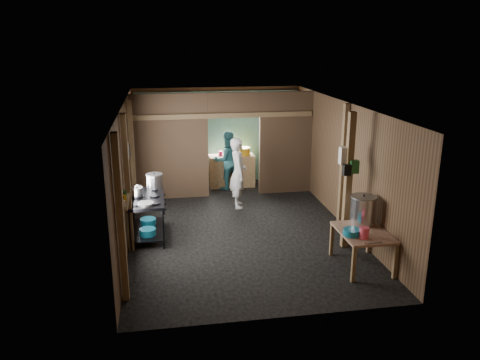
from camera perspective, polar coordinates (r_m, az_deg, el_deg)
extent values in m
cube|color=black|center=(10.24, -0.19, -5.60)|extent=(4.50, 7.00, 0.00)
cube|color=#2D2A27|center=(9.57, -0.20, 8.99)|extent=(4.50, 7.00, 0.00)
cube|color=brown|center=(13.20, -2.67, 5.34)|extent=(4.50, 0.00, 2.60)
cube|color=brown|center=(6.57, 4.80, -6.41)|extent=(4.50, 0.00, 2.60)
cube|color=brown|center=(9.73, -13.39, 0.84)|extent=(0.00, 7.00, 2.60)
cube|color=brown|center=(10.41, 12.13, 1.95)|extent=(0.00, 7.00, 2.60)
cube|color=brown|center=(11.84, -8.30, 3.89)|extent=(1.85, 0.10, 2.60)
cube|color=brown|center=(12.24, 5.44, 4.40)|extent=(1.35, 0.10, 2.60)
cube|color=brown|center=(11.80, -0.74, 8.95)|extent=(1.30, 0.10, 0.60)
cube|color=#5E9A98|center=(13.15, -2.64, 5.08)|extent=(4.40, 0.06, 2.50)
cube|color=#977955|center=(12.91, -1.00, 1.11)|extent=(1.20, 0.50, 0.85)
cylinder|color=silver|center=(13.03, -1.55, 7.89)|extent=(0.20, 0.03, 0.20)
cube|color=#977955|center=(7.25, -14.03, -4.62)|extent=(0.10, 0.12, 2.60)
cube|color=#977955|center=(8.95, -13.24, -0.51)|extent=(0.10, 0.12, 2.60)
cube|color=#977955|center=(10.88, -12.66, 2.54)|extent=(0.10, 0.12, 2.60)
cube|color=#977955|center=(10.21, 12.16, 1.65)|extent=(0.10, 0.12, 2.60)
cube|color=#977955|center=(9.11, 12.73, -0.19)|extent=(0.12, 0.12, 2.60)
cube|color=#977955|center=(11.75, -1.91, 7.68)|extent=(4.40, 0.12, 0.12)
cylinder|color=gray|center=(10.03, -13.16, 3.38)|extent=(0.03, 0.34, 0.34)
cylinder|color=black|center=(10.44, -13.01, 3.34)|extent=(0.03, 0.30, 0.30)
cube|color=#977955|center=(7.69, -13.60, -2.58)|extent=(0.14, 0.80, 0.03)
cylinder|color=silver|center=(7.43, -13.76, -2.73)|extent=(0.07, 0.07, 0.10)
cylinder|color=#BC8414|center=(7.66, -13.64, -2.12)|extent=(0.08, 0.08, 0.10)
cylinder|color=#1F632A|center=(7.87, -13.54, -1.62)|extent=(0.06, 0.06, 0.10)
cube|color=silver|center=(9.04, 12.44, 2.86)|extent=(0.22, 0.15, 0.32)
cube|color=#1F632A|center=(9.00, 13.41, 1.56)|extent=(0.16, 0.12, 0.24)
cube|color=black|center=(8.94, 12.60, 1.18)|extent=(0.14, 0.10, 0.20)
cylinder|color=silver|center=(10.11, -12.01, -0.92)|extent=(0.20, 0.20, 0.10)
cylinder|color=teal|center=(9.56, -10.92, -6.08)|extent=(0.32, 0.32, 0.13)
cylinder|color=teal|center=(10.08, -10.87, -4.89)|extent=(0.33, 0.33, 0.13)
cylinder|color=teal|center=(8.35, 13.16, -6.06)|extent=(0.36, 0.36, 0.11)
cylinder|color=#FB4862|center=(8.26, 14.55, -6.10)|extent=(0.20, 0.20, 0.19)
cube|color=silver|center=(8.13, 15.55, -7.23)|extent=(0.30, 0.05, 0.01)
cylinder|color=#BC8414|center=(12.83, 0.38, 3.44)|extent=(0.37, 0.37, 0.20)
cylinder|color=#9D0025|center=(12.75, -2.32, 3.17)|extent=(0.11, 0.11, 0.13)
imported|color=silver|center=(11.20, -0.21, 0.85)|extent=(0.42, 0.62, 1.66)
imported|color=#276067|center=(12.59, -1.54, 2.36)|extent=(0.86, 0.73, 1.55)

